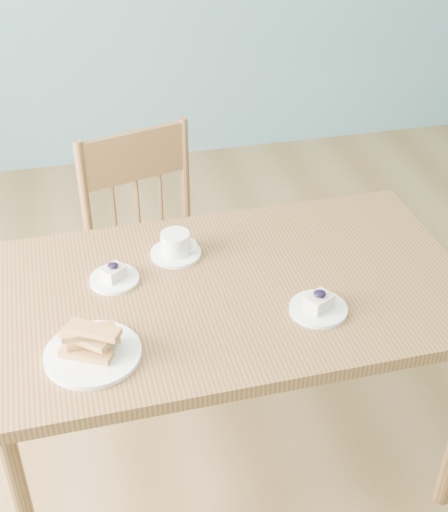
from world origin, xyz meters
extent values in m
cube|color=olive|center=(0.00, 0.00, -0.01)|extent=(5.00, 5.00, 0.01)
cube|color=brown|center=(-0.30, 0.16, 0.74)|extent=(1.43, 0.84, 0.04)
cylinder|color=brown|center=(-0.95, 0.49, 0.36)|extent=(0.05, 0.05, 0.72)
cylinder|color=brown|center=(0.34, 0.52, 0.36)|extent=(0.05, 0.05, 0.72)
cube|color=brown|center=(-0.43, 0.67, 0.45)|extent=(0.53, 0.51, 0.04)
cylinder|color=brown|center=(-0.57, 0.46, 0.21)|extent=(0.04, 0.04, 0.43)
cylinder|color=brown|center=(-0.20, 0.55, 0.21)|extent=(0.04, 0.04, 0.43)
cylinder|color=brown|center=(-0.66, 0.80, 0.21)|extent=(0.04, 0.04, 0.43)
cylinder|color=brown|center=(-0.30, 0.89, 0.21)|extent=(0.04, 0.04, 0.43)
cylinder|color=brown|center=(-0.67, 0.80, 0.71)|extent=(0.03, 0.03, 0.49)
cylinder|color=brown|center=(-0.29, 0.91, 0.71)|extent=(0.03, 0.03, 0.49)
cube|color=brown|center=(-0.48, 0.85, 0.85)|extent=(0.37, 0.12, 0.19)
cylinder|color=brown|center=(-0.57, 0.83, 0.61)|extent=(0.01, 0.01, 0.29)
cylinder|color=brown|center=(-0.48, 0.85, 0.61)|extent=(0.01, 0.01, 0.29)
cylinder|color=brown|center=(-0.39, 0.88, 0.61)|extent=(0.01, 0.01, 0.29)
cylinder|color=white|center=(-0.08, 0.00, 0.76)|extent=(0.16, 0.16, 0.01)
cube|color=beige|center=(-0.08, 0.00, 0.79)|extent=(0.09, 0.08, 0.04)
ellipsoid|color=black|center=(-0.08, 0.00, 0.82)|extent=(0.03, 0.03, 0.02)
sphere|color=black|center=(-0.07, 0.00, 0.82)|extent=(0.01, 0.01, 0.01)
sphere|color=black|center=(-0.09, 0.00, 0.82)|extent=(0.01, 0.01, 0.01)
sphere|color=black|center=(-0.07, -0.01, 0.82)|extent=(0.01, 0.01, 0.01)
cylinder|color=white|center=(-0.62, 0.27, 0.76)|extent=(0.15, 0.15, 0.01)
cube|color=beige|center=(-0.62, 0.27, 0.78)|extent=(0.08, 0.08, 0.04)
ellipsoid|color=black|center=(-0.62, 0.27, 0.81)|extent=(0.03, 0.03, 0.01)
sphere|color=black|center=(-0.61, 0.27, 0.81)|extent=(0.01, 0.01, 0.01)
sphere|color=black|center=(-0.62, 0.27, 0.81)|extent=(0.01, 0.01, 0.01)
sphere|color=black|center=(-0.61, 0.26, 0.81)|extent=(0.01, 0.01, 0.01)
cylinder|color=white|center=(-0.42, 0.35, 0.76)|extent=(0.16, 0.16, 0.01)
cylinder|color=white|center=(-0.42, 0.35, 0.80)|extent=(0.12, 0.12, 0.07)
cylinder|color=#997344|center=(-0.42, 0.35, 0.83)|extent=(0.08, 0.08, 0.00)
torus|color=white|center=(-0.38, 0.34, 0.80)|extent=(0.05, 0.03, 0.05)
cylinder|color=white|center=(-0.70, -0.04, 0.76)|extent=(0.25, 0.25, 0.01)
camera|label=1|loc=(-0.68, -1.43, 2.02)|focal=50.00mm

